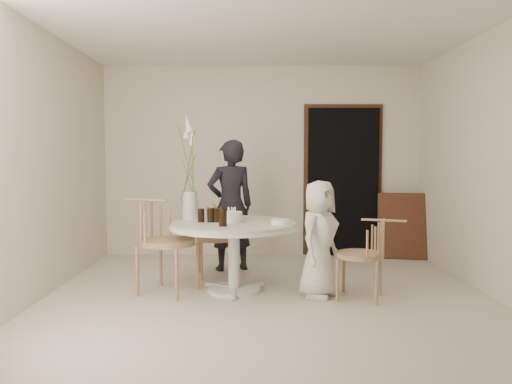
{
  "coord_description": "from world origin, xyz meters",
  "views": [
    {
      "loc": [
        -0.18,
        -4.91,
        1.41
      ],
      "look_at": [
        -0.12,
        0.3,
        1.04
      ],
      "focal_mm": 35.0,
      "sensor_mm": 36.0,
      "label": 1
    }
  ],
  "objects_px": {
    "table": "(234,233)",
    "flower_vase": "(190,183)",
    "girl": "(231,205)",
    "boy": "(319,239)",
    "chair_left": "(156,231)",
    "chair_right": "(372,247)",
    "birthday_cake": "(232,217)",
    "chair_far": "(215,229)"
  },
  "relations": [
    {
      "from": "table",
      "to": "flower_vase",
      "type": "bearing_deg",
      "value": 152.02
    },
    {
      "from": "girl",
      "to": "boy",
      "type": "xyz_separation_m",
      "value": [
        0.94,
        -1.21,
        -0.22
      ]
    },
    {
      "from": "chair_left",
      "to": "girl",
      "type": "relative_size",
      "value": 0.61
    },
    {
      "from": "flower_vase",
      "to": "chair_right",
      "type": "bearing_deg",
      "value": -17.39
    },
    {
      "from": "birthday_cake",
      "to": "flower_vase",
      "type": "bearing_deg",
      "value": 153.24
    },
    {
      "from": "table",
      "to": "boy",
      "type": "xyz_separation_m",
      "value": [
        0.86,
        -0.2,
        -0.03
      ]
    },
    {
      "from": "chair_left",
      "to": "chair_far",
      "type": "bearing_deg",
      "value": -12.83
    },
    {
      "from": "chair_far",
      "to": "chair_right",
      "type": "distance_m",
      "value": 1.99
    },
    {
      "from": "chair_left",
      "to": "birthday_cake",
      "type": "relative_size",
      "value": 4.39
    },
    {
      "from": "flower_vase",
      "to": "table",
      "type": "bearing_deg",
      "value": -27.98
    },
    {
      "from": "girl",
      "to": "boy",
      "type": "distance_m",
      "value": 1.55
    },
    {
      "from": "chair_left",
      "to": "girl",
      "type": "height_order",
      "value": "girl"
    },
    {
      "from": "table",
      "to": "chair_far",
      "type": "bearing_deg",
      "value": 106.77
    },
    {
      "from": "table",
      "to": "chair_left",
      "type": "height_order",
      "value": "chair_left"
    },
    {
      "from": "chair_right",
      "to": "table",
      "type": "bearing_deg",
      "value": -83.11
    },
    {
      "from": "table",
      "to": "flower_vase",
      "type": "distance_m",
      "value": 0.75
    },
    {
      "from": "girl",
      "to": "birthday_cake",
      "type": "xyz_separation_m",
      "value": [
        0.05,
        -0.99,
        -0.03
      ]
    },
    {
      "from": "table",
      "to": "birthday_cake",
      "type": "height_order",
      "value": "birthday_cake"
    },
    {
      "from": "chair_left",
      "to": "flower_vase",
      "type": "height_order",
      "value": "flower_vase"
    },
    {
      "from": "chair_far",
      "to": "flower_vase",
      "type": "distance_m",
      "value": 0.86
    },
    {
      "from": "boy",
      "to": "birthday_cake",
      "type": "xyz_separation_m",
      "value": [
        -0.89,
        0.22,
        0.2
      ]
    },
    {
      "from": "chair_far",
      "to": "birthday_cake",
      "type": "height_order",
      "value": "birthday_cake"
    },
    {
      "from": "flower_vase",
      "to": "birthday_cake",
      "type": "bearing_deg",
      "value": -26.76
    },
    {
      "from": "girl",
      "to": "table",
      "type": "bearing_deg",
      "value": 75.46
    },
    {
      "from": "chair_far",
      "to": "chair_right",
      "type": "height_order",
      "value": "chair_far"
    },
    {
      "from": "table",
      "to": "chair_left",
      "type": "bearing_deg",
      "value": 179.9
    },
    {
      "from": "chair_far",
      "to": "chair_right",
      "type": "xyz_separation_m",
      "value": [
        1.62,
        -1.15,
        -0.01
      ]
    },
    {
      "from": "chair_far",
      "to": "boy",
      "type": "xyz_separation_m",
      "value": [
        1.11,
        -1.03,
        0.05
      ]
    },
    {
      "from": "table",
      "to": "boy",
      "type": "bearing_deg",
      "value": -13.0
    },
    {
      "from": "chair_far",
      "to": "table",
      "type": "bearing_deg",
      "value": -83.08
    },
    {
      "from": "girl",
      "to": "birthday_cake",
      "type": "bearing_deg",
      "value": 74.19
    },
    {
      "from": "boy",
      "to": "flower_vase",
      "type": "distance_m",
      "value": 1.52
    },
    {
      "from": "birthday_cake",
      "to": "boy",
      "type": "bearing_deg",
      "value": -14.2
    },
    {
      "from": "chair_right",
      "to": "girl",
      "type": "xyz_separation_m",
      "value": [
        -1.44,
        1.33,
        0.28
      ]
    },
    {
      "from": "table",
      "to": "chair_right",
      "type": "bearing_deg",
      "value": -13.26
    },
    {
      "from": "boy",
      "to": "chair_far",
      "type": "bearing_deg",
      "value": 81.16
    },
    {
      "from": "table",
      "to": "boy",
      "type": "distance_m",
      "value": 0.89
    },
    {
      "from": "boy",
      "to": "chair_left",
      "type": "bearing_deg",
      "value": 117.11
    },
    {
      "from": "birthday_cake",
      "to": "flower_vase",
      "type": "height_order",
      "value": "flower_vase"
    },
    {
      "from": "chair_right",
      "to": "boy",
      "type": "relative_size",
      "value": 0.69
    },
    {
      "from": "boy",
      "to": "flower_vase",
      "type": "xyz_separation_m",
      "value": [
        -1.35,
        0.46,
        0.54
      ]
    },
    {
      "from": "chair_right",
      "to": "girl",
      "type": "distance_m",
      "value": 1.98
    }
  ]
}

